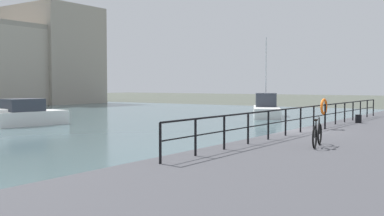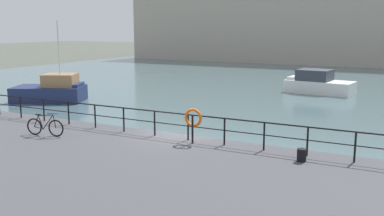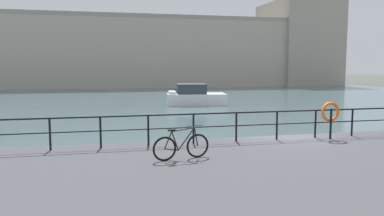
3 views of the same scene
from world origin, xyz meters
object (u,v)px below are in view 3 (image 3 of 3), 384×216
Objects in this scene: harbor_building at (174,52)px; parked_bicycle at (181,146)px; moored_red_daysailer at (195,96)px; life_ring_stand at (330,113)px.

parked_bicycle is at bearing -100.51° from harbor_building.
life_ring_stand is at bearing 96.36° from moored_red_daysailer.
harbor_building is 56.15m from life_ring_stand.
moored_red_daysailer is at bearing 89.34° from life_ring_stand.
moored_red_daysailer is at bearing 64.57° from parked_bicycle.
moored_red_daysailer is 3.26× the size of parked_bicycle.
harbor_building reaches higher than life_ring_stand.
parked_bicycle is (-10.70, -57.63, -4.65)m from harbor_building.
harbor_building is 51.31× the size of life_ring_stand.
parked_bicycle is 1.25× the size of life_ring_stand.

